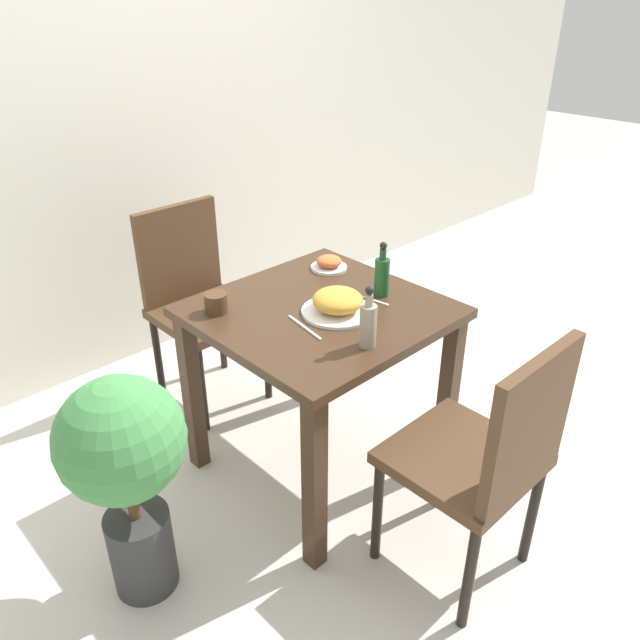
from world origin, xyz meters
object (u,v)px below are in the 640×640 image
object	(u,v)px
chair_far	(197,295)
sauce_bottle	(382,275)
chair_near	(487,453)
potted_plant_left	(125,462)
drink_cup	(216,303)
food_plate	(338,303)
condiment_bottle	(368,323)
side_plate	(329,263)

from	to	relation	value
chair_far	sauce_bottle	size ratio (longest dim) A/B	4.28
chair_near	potted_plant_left	world-z (taller)	chair_near
drink_cup	chair_far	bearing A→B (deg)	64.88
drink_cup	potted_plant_left	xyz separation A→B (m)	(-0.53, -0.25, -0.24)
food_plate	drink_cup	world-z (taller)	food_plate
drink_cup	food_plate	bearing A→B (deg)	-44.83
sauce_bottle	condiment_bottle	size ratio (longest dim) A/B	1.00
food_plate	sauce_bottle	bearing A→B (deg)	-3.00
chair_far	potted_plant_left	distance (m)	1.11
chair_far	food_plate	xyz separation A→B (m)	(0.05, -0.84, 0.25)
side_plate	condiment_bottle	bearing A→B (deg)	-122.86
food_plate	drink_cup	xyz separation A→B (m)	(-0.30, 0.30, -0.00)
drink_cup	condiment_bottle	size ratio (longest dim) A/B	0.39
chair_far	food_plate	size ratio (longest dim) A/B	3.54
food_plate	potted_plant_left	distance (m)	0.87
food_plate	potted_plant_left	xyz separation A→B (m)	(-0.83, 0.05, -0.25)
chair_near	condiment_bottle	xyz separation A→B (m)	(-0.06, 0.44, 0.29)
chair_near	sauce_bottle	xyz separation A→B (m)	(0.25, 0.65, 0.29)
chair_near	drink_cup	bearing A→B (deg)	-74.02
drink_cup	condiment_bottle	world-z (taller)	condiment_bottle
sauce_bottle	condiment_bottle	xyz separation A→B (m)	(-0.31, -0.21, 0.00)
chair_far	condiment_bottle	distance (m)	1.10
food_plate	drink_cup	size ratio (longest dim) A/B	3.11
drink_cup	side_plate	bearing A→B (deg)	-0.86
chair_near	drink_cup	size ratio (longest dim) A/B	11.03
condiment_bottle	side_plate	bearing A→B (deg)	57.14
side_plate	potted_plant_left	size ratio (longest dim) A/B	0.19
side_plate	potted_plant_left	distance (m)	1.13
condiment_bottle	potted_plant_left	size ratio (longest dim) A/B	0.27
drink_cup	condiment_bottle	xyz separation A→B (m)	(0.21, -0.52, 0.05)
chair_near	sauce_bottle	world-z (taller)	sauce_bottle
side_plate	sauce_bottle	world-z (taller)	sauce_bottle
chair_far	condiment_bottle	bearing A→B (deg)	-92.09
chair_near	condiment_bottle	bearing A→B (deg)	-81.93
condiment_bottle	potted_plant_left	world-z (taller)	condiment_bottle
chair_near	chair_far	distance (m)	1.50
chair_near	condiment_bottle	world-z (taller)	condiment_bottle
chair_far	drink_cup	size ratio (longest dim) A/B	11.03
sauce_bottle	potted_plant_left	world-z (taller)	sauce_bottle
chair_near	condiment_bottle	distance (m)	0.53
chair_far	condiment_bottle	xyz separation A→B (m)	(-0.04, -1.06, 0.29)
chair_far	potted_plant_left	world-z (taller)	chair_far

